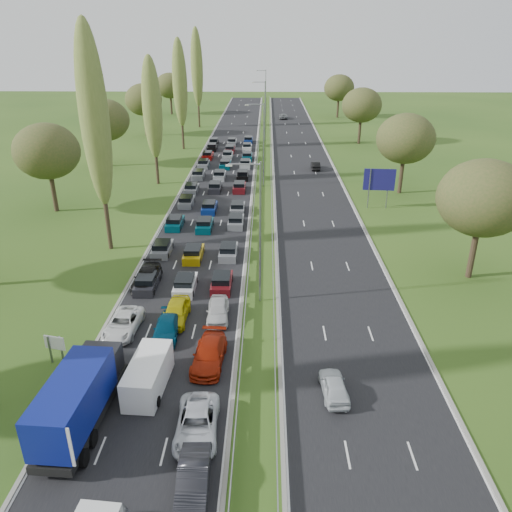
{
  "coord_description": "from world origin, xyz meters",
  "views": [
    {
      "loc": [
        4.99,
        5.64,
        20.88
      ],
      "look_at": [
        4.03,
        48.96,
        1.5
      ],
      "focal_mm": 35.0,
      "sensor_mm": 36.0,
      "label": 1
    }
  ],
  "objects_px": {
    "near_car_2": "(123,324)",
    "near_car_3": "(147,277)",
    "direction_sign": "(379,181)",
    "blue_lorry": "(80,397)",
    "white_van_rear": "(149,372)",
    "info_sign": "(55,346)"
  },
  "relations": [
    {
      "from": "near_car_2",
      "to": "white_van_rear",
      "type": "relative_size",
      "value": 0.93
    },
    {
      "from": "direction_sign",
      "to": "white_van_rear",
      "type": "bearing_deg",
      "value": -120.84
    },
    {
      "from": "near_car_2",
      "to": "white_van_rear",
      "type": "xyz_separation_m",
      "value": [
        3.41,
        -6.4,
        0.38
      ]
    },
    {
      "from": "blue_lorry",
      "to": "white_van_rear",
      "type": "bearing_deg",
      "value": 51.23
    },
    {
      "from": "info_sign",
      "to": "direction_sign",
      "type": "xyz_separation_m",
      "value": [
        28.8,
        34.15,
        2.2
      ]
    },
    {
      "from": "near_car_2",
      "to": "white_van_rear",
      "type": "distance_m",
      "value": 7.26
    },
    {
      "from": "white_van_rear",
      "to": "direction_sign",
      "type": "height_order",
      "value": "direction_sign"
    },
    {
      "from": "white_van_rear",
      "to": "near_car_2",
      "type": "bearing_deg",
      "value": 121.77
    },
    {
      "from": "near_car_3",
      "to": "white_van_rear",
      "type": "distance_m",
      "value": 14.55
    },
    {
      "from": "blue_lorry",
      "to": "direction_sign",
      "type": "relative_size",
      "value": 1.71
    },
    {
      "from": "near_car_2",
      "to": "near_car_3",
      "type": "distance_m",
      "value": 7.76
    },
    {
      "from": "info_sign",
      "to": "direction_sign",
      "type": "bearing_deg",
      "value": 49.86
    },
    {
      "from": "near_car_2",
      "to": "direction_sign",
      "type": "relative_size",
      "value": 0.94
    },
    {
      "from": "near_car_2",
      "to": "near_car_3",
      "type": "bearing_deg",
      "value": 92.19
    },
    {
      "from": "near_car_3",
      "to": "blue_lorry",
      "type": "distance_m",
      "value": 17.64
    },
    {
      "from": "near_car_3",
      "to": "direction_sign",
      "type": "bearing_deg",
      "value": 41.76
    },
    {
      "from": "blue_lorry",
      "to": "info_sign",
      "type": "bearing_deg",
      "value": 126.8
    },
    {
      "from": "info_sign",
      "to": "near_car_3",
      "type": "bearing_deg",
      "value": 72.71
    },
    {
      "from": "white_van_rear",
      "to": "info_sign",
      "type": "bearing_deg",
      "value": 164.59
    },
    {
      "from": "white_van_rear",
      "to": "info_sign",
      "type": "height_order",
      "value": "white_van_rear"
    },
    {
      "from": "white_van_rear",
      "to": "direction_sign",
      "type": "xyz_separation_m",
      "value": [
        21.83,
        36.57,
        2.49
      ]
    },
    {
      "from": "white_van_rear",
      "to": "direction_sign",
      "type": "bearing_deg",
      "value": 62.9
    }
  ]
}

